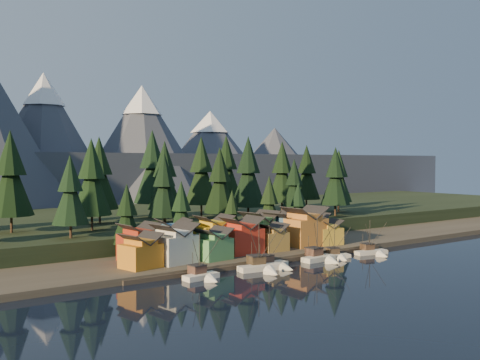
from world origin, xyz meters
TOP-DOWN VIEW (x-y plane):
  - ground at (0.00, 0.00)m, footprint 500.00×500.00m
  - shore_strip at (0.00, 40.00)m, footprint 400.00×50.00m
  - hillside at (0.00, 90.00)m, footprint 420.00×100.00m
  - dock at (0.00, 16.50)m, footprint 80.00×4.00m
  - mountain_ridge at (-4.20, 213.59)m, footprint 560.00×190.00m
  - boat_1 at (-23.49, 9.73)m, footprint 8.56×9.19m
  - boat_2 at (-7.43, 9.29)m, footprint 11.51×12.26m
  - boat_3 at (-2.78, 10.66)m, footprint 10.22×10.85m
  - boat_4 at (12.41, 10.06)m, footprint 10.01×10.87m
  - boat_5 at (18.37, 10.43)m, footprint 8.64×9.11m
  - boat_6 at (30.99, 8.89)m, footprint 10.19×10.77m
  - house_front_0 at (-32.18, 22.90)m, footprint 9.38×9.05m
  - house_front_1 at (-23.00, 23.97)m, footprint 10.36×10.05m
  - house_front_2 at (-13.08, 22.50)m, footprint 8.73×8.79m
  - house_front_3 at (-2.21, 25.21)m, footprint 9.79×9.37m
  - house_front_4 at (7.09, 24.11)m, footprint 7.38×7.93m
  - house_front_5 at (20.18, 25.20)m, footprint 10.77×9.82m
  - house_front_6 at (27.25, 22.94)m, footprint 8.35×8.04m
  - house_back_0 at (-28.75, 31.36)m, footprint 9.14×8.84m
  - house_back_1 at (-17.64, 34.27)m, footprint 9.62×9.70m
  - house_back_2 at (-6.03, 32.67)m, footprint 9.55×8.85m
  - house_back_3 at (10.26, 33.60)m, footprint 11.02×10.17m
  - house_back_4 at (16.89, 31.27)m, footprint 9.70×9.40m
  - house_back_5 at (32.19, 33.33)m, footprint 8.27×8.34m
  - tree_hill_1 at (-50.00, 68.00)m, footprint 12.23×12.23m
  - tree_hill_2 at (-40.00, 48.00)m, footprint 9.26×9.26m
  - tree_hill_3 at (-30.00, 60.00)m, footprint 11.36×11.36m
  - tree_hill_4 at (-22.00, 75.00)m, footprint 11.91×11.91m
  - tree_hill_5 at (-12.00, 50.00)m, footprint 9.57×9.57m
  - tree_hill_6 at (-4.00, 65.00)m, footprint 11.34×11.34m
  - tree_hill_7 at (6.00, 48.00)m, footprint 10.40×10.40m
  - tree_hill_8 at (14.00, 72.00)m, footprint 12.25×12.25m
  - tree_hill_9 at (22.00, 55.00)m, footprint 12.12×12.12m
  - tree_hill_10 at (30.00, 80.00)m, footprint 12.79×12.79m
  - tree_hill_11 at (38.00, 50.00)m, footprint 8.88×8.88m
  - tree_hill_12 at (46.00, 66.00)m, footprint 11.77×11.77m
  - tree_hill_13 at (56.00, 48.00)m, footprint 10.74×10.74m
  - tree_hill_14 at (64.00, 72.00)m, footprint 11.39×11.39m
  - tree_hill_15 at (0.00, 82.00)m, footprint 13.28×13.28m
  - tree_hill_17 at (68.00, 58.00)m, footprint 10.47×10.47m
  - tree_shore_0 at (-28.00, 40.00)m, footprint 7.97×7.97m
  - tree_shore_1 at (-12.00, 40.00)m, footprint 8.15×8.15m
  - tree_shore_2 at (5.00, 40.00)m, footprint 6.85×6.85m
  - tree_shore_3 at (19.00, 40.00)m, footprint 8.54×8.54m
  - tree_shore_4 at (31.00, 40.00)m, footprint 7.56×7.56m

SIDE VIEW (x-z plane):
  - ground at x=0.00m, z-range 0.00..0.00m
  - dock at x=0.00m, z-range 0.00..1.00m
  - shore_strip at x=0.00m, z-range 0.00..1.50m
  - boat_6 at x=30.99m, z-range -3.35..7.20m
  - boat_5 at x=18.37m, z-range -3.08..7.02m
  - boat_3 at x=-2.78m, z-range -3.42..7.40m
  - boat_1 at x=-23.49m, z-range -3.31..7.84m
  - boat_2 at x=-7.43m, z-range -3.93..8.59m
  - boat_4 at x=12.41m, z-range -3.77..8.67m
  - hillside at x=0.00m, z-range 0.00..6.00m
  - house_front_6 at x=27.25m, z-range 1.68..8.86m
  - house_front_4 at x=7.09m, z-range 1.69..9.01m
  - house_front_2 at x=-13.08m, z-range 1.70..9.47m
  - house_front_0 at x=-32.18m, z-range 1.70..9.65m
  - house_back_5 at x=32.19m, z-range 1.70..9.74m
  - house_back_0 at x=-28.75m, z-range 1.73..10.89m
  - house_back_1 at x=-17.64m, z-range 1.73..10.93m
  - house_back_4 at x=16.89m, z-range 1.74..11.15m
  - house_front_1 at x=-23.00m, z-range 1.74..11.20m
  - house_front_3 at x=-2.21m, z-range 1.74..11.35m
  - house_back_2 at x=-6.03m, z-range 1.74..11.38m
  - house_back_3 at x=10.26m, z-range 1.75..11.53m
  - house_front_5 at x=20.18m, z-range 1.78..12.96m
  - tree_shore_2 at x=5.00m, z-range 2.23..18.20m
  - tree_shore_4 at x=31.00m, z-range 2.31..19.91m
  - tree_shore_0 at x=-28.00m, z-range 2.36..20.93m
  - tree_shore_1 at x=-12.00m, z-range 2.38..21.36m
  - tree_shore_3 at x=19.00m, z-range 2.42..22.32m
  - tree_hill_11 at x=38.00m, z-range 6.96..27.65m
  - tree_hill_2 at x=-40.00m, z-range 7.00..28.57m
  - tree_hill_5 at x=-12.00m, z-range 7.04..29.34m
  - tree_hill_7 at x=6.00m, z-range 7.13..31.36m
  - tree_hill_17 at x=68.00m, z-range 7.14..31.54m
  - tree_hill_13 at x=56.00m, z-range 7.17..32.18m
  - tree_hill_6 at x=-4.00m, z-range 7.23..33.66m
  - tree_hill_3 at x=-30.00m, z-range 7.24..33.71m
  - tree_hill_14 at x=64.00m, z-range 7.24..33.78m
  - tree_hill_12 at x=46.00m, z-range 7.28..34.69m
  - tree_hill_4 at x=-22.00m, z-range 7.30..35.03m
  - tree_hill_9 at x=22.00m, z-range 7.32..35.56m
  - tree_hill_1 at x=-50.00m, z-range 7.33..35.81m
  - tree_hill_8 at x=14.00m, z-range 7.33..35.86m
  - tree_hill_10 at x=30.00m, z-range 7.39..37.20m
  - tree_hill_15 at x=0.00m, z-range 7.45..38.38m
  - mountain_ridge at x=-4.20m, z-range -18.94..71.06m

